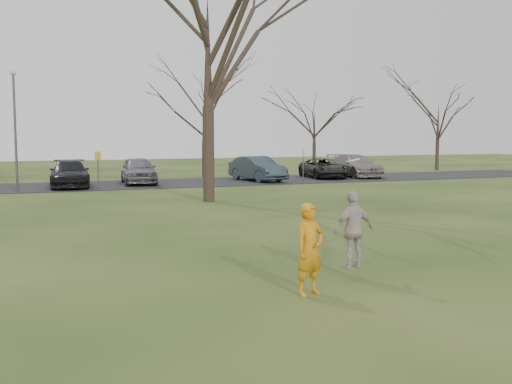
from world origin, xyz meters
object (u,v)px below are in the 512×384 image
Objects in this scene: lamp_post at (15,115)px; car_7 at (355,166)px; car_3 at (70,174)px; car_6 at (323,168)px; car_4 at (138,170)px; big_tree at (208,42)px; car_5 at (257,169)px; player_defender at (310,249)px; catching_play at (354,229)px.

car_7 is at bearing 8.08° from lamp_post.
lamp_post reaches higher than car_3.
car_3 is 0.81× the size of lamp_post.
car_6 is at bearing 8.82° from lamp_post.
big_tree is at bearing -78.26° from car_4.
big_tree is at bearing -133.69° from car_5.
player_defender reaches higher than car_6.
lamp_post reaches higher than car_5.
big_tree reaches higher than car_4.
big_tree reaches higher than lamp_post.
lamp_post is at bearing -153.55° from car_4.
car_7 is 2.29× the size of catching_play.
car_5 is at bearing 4.67° from car_3.
catching_play reaches higher than car_4.
car_7 is (18.96, 1.12, 0.02)m from car_3.
catching_play is (3.98, -24.26, 0.26)m from car_3.
car_7 is at bearing 59.45° from catching_play.
catching_play is at bearing -95.02° from big_tree.
car_5 is (11.36, 0.20, 0.03)m from car_3.
car_6 is 0.75× the size of lamp_post.
catching_play is 0.37× the size of lamp_post.
car_4 reaches higher than car_7.
car_3 is 4.05m from car_4.
car_6 is 2.54m from car_7.
car_4 is at bearing 164.25° from car_5.
car_4 is 12.46m from car_6.
big_tree reaches higher than car_7.
lamp_post reaches higher than car_7.
car_4 is at bearing -172.17° from car_6.
lamp_post is (-2.72, -1.96, 3.19)m from car_3.
big_tree is (1.30, 14.80, 5.96)m from catching_play.
catching_play is (-14.98, -25.38, 0.24)m from car_7.
car_4 is at bearing 97.29° from big_tree.
car_7 is (7.60, 0.93, -0.01)m from car_5.
car_5 is at bearing 57.79° from big_tree.
car_3 reaches higher than car_6.
car_3 is at bearing -164.89° from car_4.
player_defender reaches higher than car_3.
car_5 is 0.89× the size of car_7.
car_5 is (7.39, -0.55, -0.03)m from car_4.
car_4 reaches higher than car_5.
big_tree reaches higher than catching_play.
car_7 is 29.48m from catching_play.
lamp_post reaches higher than player_defender.
player_defender is 16.96m from big_tree.
player_defender is 0.34× the size of car_3.
catching_play reaches higher than car_7.
big_tree is at bearing 63.27° from player_defender.
catching_play is at bearing -85.54° from car_4.
lamp_post reaches higher than catching_play.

